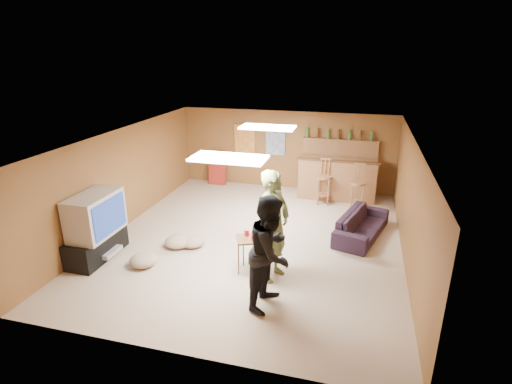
% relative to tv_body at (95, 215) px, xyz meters
% --- Properties ---
extents(ground, '(7.00, 7.00, 0.00)m').
position_rel_tv_body_xyz_m(ground, '(2.65, 1.50, -0.90)').
color(ground, tan).
rests_on(ground, ground).
extents(ceiling, '(6.00, 7.00, 0.02)m').
position_rel_tv_body_xyz_m(ceiling, '(2.65, 1.50, 1.30)').
color(ceiling, silver).
rests_on(ceiling, ground).
extents(wall_back, '(6.00, 0.02, 2.20)m').
position_rel_tv_body_xyz_m(wall_back, '(2.65, 5.00, 0.20)').
color(wall_back, brown).
rests_on(wall_back, ground).
extents(wall_front, '(6.00, 0.02, 2.20)m').
position_rel_tv_body_xyz_m(wall_front, '(2.65, -2.00, 0.20)').
color(wall_front, brown).
rests_on(wall_front, ground).
extents(wall_left, '(0.02, 7.00, 2.20)m').
position_rel_tv_body_xyz_m(wall_left, '(-0.35, 1.50, 0.20)').
color(wall_left, brown).
rests_on(wall_left, ground).
extents(wall_right, '(0.02, 7.00, 2.20)m').
position_rel_tv_body_xyz_m(wall_right, '(5.65, 1.50, 0.20)').
color(wall_right, brown).
rests_on(wall_right, ground).
extents(tv_stand, '(0.55, 1.30, 0.50)m').
position_rel_tv_body_xyz_m(tv_stand, '(-0.07, 0.00, -0.65)').
color(tv_stand, black).
rests_on(tv_stand, ground).
extents(dvd_box, '(0.35, 0.50, 0.08)m').
position_rel_tv_body_xyz_m(dvd_box, '(0.15, 0.00, -0.75)').
color(dvd_box, '#B2B2B7').
rests_on(dvd_box, tv_stand).
extents(tv_body, '(0.60, 1.10, 0.80)m').
position_rel_tv_body_xyz_m(tv_body, '(0.00, 0.00, 0.00)').
color(tv_body, '#B2B2B7').
rests_on(tv_body, tv_stand).
extents(tv_screen, '(0.02, 0.95, 0.65)m').
position_rel_tv_body_xyz_m(tv_screen, '(0.31, 0.00, 0.00)').
color(tv_screen, navy).
rests_on(tv_screen, tv_body).
extents(bar_counter, '(2.00, 0.60, 1.10)m').
position_rel_tv_body_xyz_m(bar_counter, '(4.15, 4.45, -0.35)').
color(bar_counter, brown).
rests_on(bar_counter, ground).
extents(bar_lip, '(2.10, 0.12, 0.05)m').
position_rel_tv_body_xyz_m(bar_lip, '(4.15, 4.20, 0.20)').
color(bar_lip, '#432915').
rests_on(bar_lip, bar_counter).
extents(bar_shelf, '(2.00, 0.18, 0.05)m').
position_rel_tv_body_xyz_m(bar_shelf, '(4.15, 4.90, 0.60)').
color(bar_shelf, brown).
rests_on(bar_shelf, bar_backing).
extents(bar_backing, '(2.00, 0.14, 0.60)m').
position_rel_tv_body_xyz_m(bar_backing, '(4.15, 4.92, 0.30)').
color(bar_backing, brown).
rests_on(bar_backing, bar_counter).
extents(poster_left, '(0.60, 0.03, 0.85)m').
position_rel_tv_body_xyz_m(poster_left, '(1.45, 4.96, 0.45)').
color(poster_left, '#BF3F26').
rests_on(poster_left, wall_back).
extents(poster_right, '(0.55, 0.03, 0.80)m').
position_rel_tv_body_xyz_m(poster_right, '(2.35, 4.96, 0.45)').
color(poster_right, '#334C99').
rests_on(poster_right, wall_back).
extents(folding_chair_stack, '(0.50, 0.26, 0.91)m').
position_rel_tv_body_xyz_m(folding_chair_stack, '(0.65, 4.80, -0.45)').
color(folding_chair_stack, '#A92A1F').
rests_on(folding_chair_stack, ground).
extents(ceiling_panel_front, '(1.20, 0.60, 0.04)m').
position_rel_tv_body_xyz_m(ceiling_panel_front, '(2.65, 0.00, 1.27)').
color(ceiling_panel_front, white).
rests_on(ceiling_panel_front, ceiling).
extents(ceiling_panel_back, '(1.20, 0.60, 0.04)m').
position_rel_tv_body_xyz_m(ceiling_panel_back, '(2.65, 2.70, 1.27)').
color(ceiling_panel_back, white).
rests_on(ceiling_panel_back, ceiling).
extents(person_olive, '(0.68, 0.83, 1.97)m').
position_rel_tv_body_xyz_m(person_olive, '(3.36, 0.19, 0.08)').
color(person_olive, '#5F6B3E').
rests_on(person_olive, ground).
extents(person_black, '(0.84, 1.00, 1.82)m').
position_rel_tv_body_xyz_m(person_black, '(3.49, -0.58, 0.01)').
color(person_black, black).
rests_on(person_black, ground).
extents(sofa, '(1.19, 1.95, 0.53)m').
position_rel_tv_body_xyz_m(sofa, '(4.84, 2.25, -0.63)').
color(sofa, black).
rests_on(sofa, ground).
extents(tray_table, '(0.64, 0.58, 0.67)m').
position_rel_tv_body_xyz_m(tray_table, '(2.95, 0.25, -0.56)').
color(tray_table, '#432915').
rests_on(tray_table, ground).
extents(cup_red_near, '(0.10, 0.10, 0.12)m').
position_rel_tv_body_xyz_m(cup_red_near, '(2.84, 0.32, -0.17)').
color(cup_red_near, '#B10B23').
rests_on(cup_red_near, tray_table).
extents(cup_red_far, '(0.09, 0.09, 0.10)m').
position_rel_tv_body_xyz_m(cup_red_far, '(3.01, 0.18, -0.17)').
color(cup_red_far, '#B10B23').
rests_on(cup_red_far, tray_table).
extents(cup_blue, '(0.09, 0.09, 0.10)m').
position_rel_tv_body_xyz_m(cup_blue, '(3.10, 0.35, -0.18)').
color(cup_blue, navy).
rests_on(cup_blue, tray_table).
extents(bar_stool_left, '(0.52, 0.52, 1.32)m').
position_rel_tv_body_xyz_m(bar_stool_left, '(3.86, 3.96, -0.24)').
color(bar_stool_left, brown).
rests_on(bar_stool_left, ground).
extents(bar_stool_right, '(0.46, 0.46, 1.15)m').
position_rel_tv_body_xyz_m(bar_stool_right, '(4.70, 3.70, -0.32)').
color(bar_stool_right, brown).
rests_on(bar_stool_right, ground).
extents(cushion_near_tv, '(0.55, 0.55, 0.24)m').
position_rel_tv_body_xyz_m(cushion_near_tv, '(1.25, 0.80, -0.78)').
color(cushion_near_tv, gray).
rests_on(cushion_near_tv, ground).
extents(cushion_mid, '(0.63, 0.63, 0.22)m').
position_rel_tv_body_xyz_m(cushion_mid, '(1.53, 0.89, -0.79)').
color(cushion_mid, gray).
rests_on(cushion_mid, ground).
extents(cushion_far, '(0.66, 0.66, 0.23)m').
position_rel_tv_body_xyz_m(cushion_far, '(0.95, -0.06, -0.79)').
color(cushion_far, gray).
rests_on(cushion_far, ground).
extents(bottle_row, '(1.76, 0.08, 0.26)m').
position_rel_tv_body_xyz_m(bottle_row, '(4.09, 4.88, 0.75)').
color(bottle_row, '#3F7233').
rests_on(bottle_row, bar_shelf).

